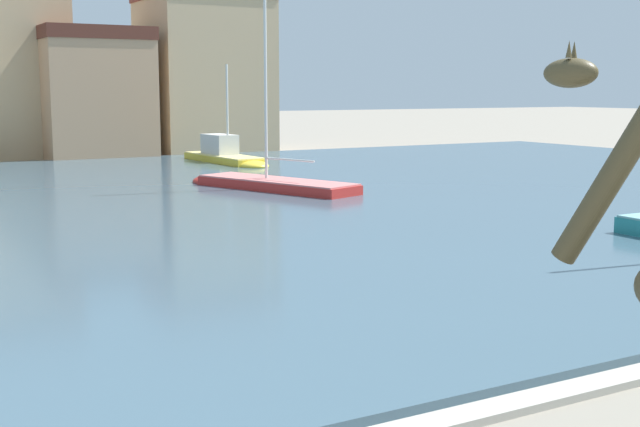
{
  "coord_description": "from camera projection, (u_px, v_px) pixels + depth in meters",
  "views": [
    {
      "loc": [
        -7.35,
        -2.04,
        4.32
      ],
      "look_at": [
        -0.36,
        10.33,
        2.2
      ],
      "focal_mm": 46.67,
      "sensor_mm": 36.0,
      "label": 1
    }
  ],
  "objects": [
    {
      "name": "harbor_water",
      "position": [
        96.0,
        210.0,
        29.21
      ],
      "size": [
        78.02,
        41.37,
        0.26
      ],
      "primitive_type": "cube",
      "color": "#3D5666",
      "rests_on": "ground"
    },
    {
      "name": "quay_edge_coping",
      "position": [
        498.0,
        409.0,
        11.19
      ],
      "size": [
        78.02,
        0.5,
        0.12
      ],
      "primitive_type": "cube",
      "color": "#ADA89E",
      "rests_on": "ground"
    },
    {
      "name": "sailboat_red",
      "position": [
        263.0,
        185.0,
        34.5
      ],
      "size": [
        4.64,
        8.74,
        9.58
      ],
      "color": "red",
      "rests_on": "ground"
    },
    {
      "name": "sailboat_yellow",
      "position": [
        227.0,
        157.0,
        46.59
      ],
      "size": [
        2.24,
        8.01,
        5.69
      ],
      "color": "gold",
      "rests_on": "ground"
    },
    {
      "name": "townhouse_wide_warehouse",
      "position": [
        92.0,
        94.0,
        51.72
      ],
      "size": [
        6.56,
        6.89,
        8.06
      ],
      "color": "tan",
      "rests_on": "ground"
    },
    {
      "name": "townhouse_narrow_midrow",
      "position": [
        204.0,
        72.0,
        56.14
      ],
      "size": [
        7.74,
        7.6,
        10.94
      ],
      "color": "tan",
      "rests_on": "ground"
    }
  ]
}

